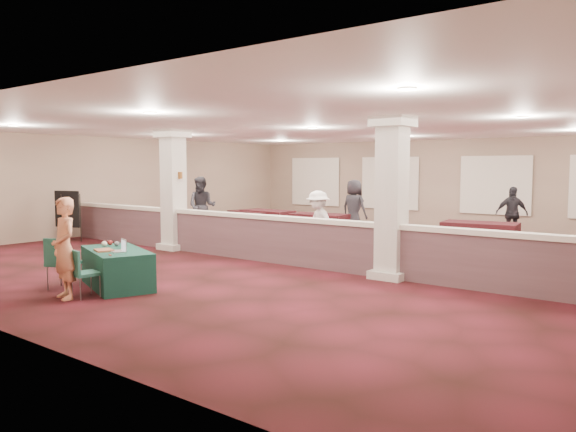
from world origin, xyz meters
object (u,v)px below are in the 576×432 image
Objects in this scene: woman at (64,248)px; attendee_a at (202,206)px; conf_chair_side at (60,259)px; attendee_c at (512,213)px; attendee_d at (354,208)px; far_table_back_right at (480,237)px; near_table at (117,268)px; far_table_front_center at (388,246)px; conf_chair_main at (81,269)px; far_table_front_left at (252,221)px; far_table_back_left at (268,221)px; attendee_b at (318,223)px; far_table_back_center at (319,225)px; easel_board at (67,210)px.

attendee_a is (-4.59, 7.49, 0.10)m from woman.
attendee_a reaches higher than conf_chair_side.
attendee_c is 4.77m from attendee_d.
far_table_back_right is at bearing 81.87° from woman.
far_table_front_center is at bearing 85.90° from near_table.
conf_chair_main reaches higher than far_table_front_left.
far_table_back_left is at bearing 21.12° from far_table_front_left.
far_table_front_center is 1.11× the size of attendee_b.
woman reaches higher than attendee_c.
woman is 10.31m from far_table_back_left.
far_table_back_center reaches higher than near_table.
attendee_a reaches higher than near_table.
attendee_c is (3.76, 11.34, 0.47)m from near_table.
far_table_back_right is (3.49, 9.45, -0.11)m from conf_chair_main.
near_table is at bearing -39.40° from easel_board.
attendee_a is 4.90m from attendee_d.
conf_chair_side is 10.29m from far_table_back_right.
attendee_b is at bearing -132.81° from far_table_back_right.
far_table_front_left is (-4.15, 9.44, -0.51)m from woman.
far_table_back_left is 0.96× the size of attendee_a.
woman is (6.56, -3.94, -0.11)m from easel_board.
attendee_b is at bearing 102.20° from near_table.
attendee_a is at bearing -145.29° from far_table_back_center.
attendee_d is at bearing 41.65° from far_table_back_center.
far_table_back_right is at bearing 0.00° from far_table_back_left.
far_table_front_center is at bearing -38.20° from attendee_a.
attendee_a is (-7.11, 0.75, 0.59)m from far_table_front_center.
attendee_c is at bearing 78.69° from far_table_front_center.
far_table_back_left is 7.30m from far_table_back_right.
far_table_front_left is (-3.43, 9.11, -0.21)m from conf_chair_side.
woman reaches higher than conf_chair_side.
attendee_a is at bearing 45.42° from easel_board.
woman is 6.48m from attendee_b.
far_table_back_center is (2.15, 0.00, -0.01)m from far_table_back_left.
attendee_b is (0.70, 6.44, -0.04)m from woman.
far_table_back_right is (7.30, 0.00, 0.01)m from far_table_back_left.
far_table_front_center is 4.94m from far_table_back_center.
far_table_front_left is 0.95× the size of attendee_d.
far_table_front_center is 7.17m from attendee_a.
conf_chair_side is at bearing -115.22° from far_table_back_right.
far_table_back_center is (5.07, 5.70, -0.60)m from easel_board.
conf_chair_side is 0.55× the size of woman.
far_table_back_left is 0.97× the size of far_table_back_right.
easel_board is 13.28m from attendee_c.
woman is at bearing 98.38° from attendee_d.
near_table is at bearing -142.47° from attendee_c.
woman reaches higher than far_table_front_center.
conf_chair_side reaches higher than far_table_back_center.
easel_board reaches higher than far_table_back_right.
far_table_back_center is at bearing 0.00° from far_table_back_left.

